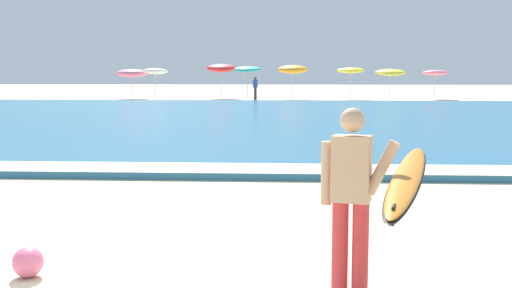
# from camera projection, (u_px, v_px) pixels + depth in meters

# --- Properties ---
(ground_plane) EXTENTS (160.00, 160.00, 0.00)m
(ground_plane) POSITION_uv_depth(u_px,v_px,m) (57.00, 276.00, 6.29)
(ground_plane) COLOR beige
(sea) EXTENTS (120.00, 28.00, 0.14)m
(sea) POSITION_uv_depth(u_px,v_px,m) (233.00, 118.00, 25.64)
(sea) COLOR teal
(sea) RESTS_ON ground
(surf_foam) EXTENTS (120.00, 1.25, 0.01)m
(surf_foam) POSITION_uv_depth(u_px,v_px,m) (172.00, 167.00, 12.35)
(surf_foam) COLOR white
(surf_foam) RESTS_ON sea
(surfer_with_board) EXTENTS (1.22, 2.54, 1.73)m
(surfer_with_board) POSITION_uv_depth(u_px,v_px,m) (376.00, 187.00, 5.58)
(surfer_with_board) COLOR red
(surfer_with_board) RESTS_ON ground
(beach_umbrella_0) EXTENTS (2.23, 2.23, 2.10)m
(beach_umbrella_0) POSITION_uv_depth(u_px,v_px,m) (132.00, 73.00, 44.53)
(beach_umbrella_0) COLOR beige
(beach_umbrella_0) RESTS_ON ground
(beach_umbrella_1) EXTENTS (1.77, 1.79, 2.19)m
(beach_umbrella_1) POSITION_uv_depth(u_px,v_px,m) (155.00, 71.00, 42.95)
(beach_umbrella_1) COLOR beige
(beach_umbrella_1) RESTS_ON ground
(beach_umbrella_2) EXTENTS (2.15, 2.18, 2.52)m
(beach_umbrella_2) POSITION_uv_depth(u_px,v_px,m) (221.00, 68.00, 44.70)
(beach_umbrella_2) COLOR beige
(beach_umbrella_2) RESTS_ON ground
(beach_umbrella_3) EXTENTS (1.89, 1.91, 2.34)m
(beach_umbrella_3) POSITION_uv_depth(u_px,v_px,m) (247.00, 69.00, 43.20)
(beach_umbrella_3) COLOR beige
(beach_umbrella_3) RESTS_ON ground
(beach_umbrella_4) EXTENTS (2.08, 2.09, 2.40)m
(beach_umbrella_4) POSITION_uv_depth(u_px,v_px,m) (293.00, 69.00, 43.65)
(beach_umbrella_4) COLOR beige
(beach_umbrella_4) RESTS_ON ground
(beach_umbrella_5) EXTENTS (1.93, 1.94, 2.23)m
(beach_umbrella_5) POSITION_uv_depth(u_px,v_px,m) (351.00, 70.00, 43.37)
(beach_umbrella_5) COLOR beige
(beach_umbrella_5) RESTS_ON ground
(beach_umbrella_6) EXTENTS (2.02, 2.04, 2.16)m
(beach_umbrella_6) POSITION_uv_depth(u_px,v_px,m) (390.00, 72.00, 42.17)
(beach_umbrella_6) COLOR beige
(beach_umbrella_6) RESTS_ON ground
(beach_umbrella_7) EXTENTS (1.77, 1.78, 2.06)m
(beach_umbrella_7) POSITION_uv_depth(u_px,v_px,m) (435.00, 73.00, 43.94)
(beach_umbrella_7) COLOR beige
(beach_umbrella_7) RESTS_ON ground
(beachgoer_near_row_left) EXTENTS (0.32, 0.20, 1.58)m
(beachgoer_near_row_left) POSITION_uv_depth(u_px,v_px,m) (255.00, 88.00, 42.53)
(beachgoer_near_row_left) COLOR #383842
(beachgoer_near_row_left) RESTS_ON ground
(beach_ball) EXTENTS (0.31, 0.31, 0.31)m
(beach_ball) POSITION_uv_depth(u_px,v_px,m) (28.00, 262.00, 6.25)
(beach_ball) COLOR pink
(beach_ball) RESTS_ON ground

